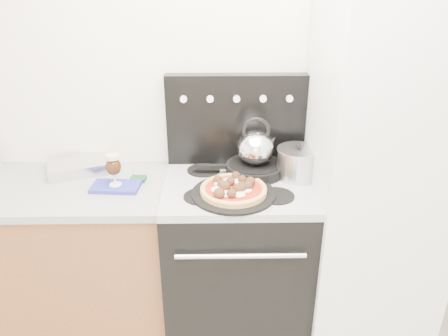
{
  "coord_description": "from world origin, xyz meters",
  "views": [
    {
      "loc": [
        -0.02,
        -0.83,
        1.93
      ],
      "look_at": [
        0.01,
        1.05,
        1.06
      ],
      "focal_mm": 35.0,
      "sensor_mm": 36.0,
      "label": 1
    }
  ],
  "objects_px": {
    "skillet": "(255,169)",
    "stock_pot": "(297,164)",
    "base_cabinet": "(41,260)",
    "pizza": "(234,188)",
    "beer_glass": "(114,170)",
    "oven_mitt": "(116,187)",
    "stove_body": "(237,259)",
    "pizza_pan": "(234,194)",
    "tea_kettle": "(256,145)",
    "fridge": "(375,179)"
  },
  "relations": [
    {
      "from": "tea_kettle",
      "to": "base_cabinet",
      "type": "bearing_deg",
      "value": 166.27
    },
    {
      "from": "oven_mitt",
      "to": "tea_kettle",
      "type": "distance_m",
      "value": 0.75
    },
    {
      "from": "skillet",
      "to": "base_cabinet",
      "type": "bearing_deg",
      "value": -175.9
    },
    {
      "from": "oven_mitt",
      "to": "skillet",
      "type": "distance_m",
      "value": 0.73
    },
    {
      "from": "base_cabinet",
      "to": "pizza",
      "type": "height_order",
      "value": "pizza"
    },
    {
      "from": "base_cabinet",
      "to": "beer_glass",
      "type": "bearing_deg",
      "value": -4.82
    },
    {
      "from": "fridge",
      "to": "pizza",
      "type": "xyz_separation_m",
      "value": [
        -0.73,
        -0.11,
        0.01
      ]
    },
    {
      "from": "beer_glass",
      "to": "pizza",
      "type": "bearing_deg",
      "value": -10.84
    },
    {
      "from": "stove_body",
      "to": "pizza_pan",
      "type": "distance_m",
      "value": 0.5
    },
    {
      "from": "beer_glass",
      "to": "pizza",
      "type": "relative_size",
      "value": 0.52
    },
    {
      "from": "skillet",
      "to": "stock_pot",
      "type": "height_order",
      "value": "stock_pot"
    },
    {
      "from": "oven_mitt",
      "to": "beer_glass",
      "type": "relative_size",
      "value": 1.43
    },
    {
      "from": "pizza",
      "to": "tea_kettle",
      "type": "distance_m",
      "value": 0.3
    },
    {
      "from": "oven_mitt",
      "to": "stock_pot",
      "type": "bearing_deg",
      "value": 4.71
    },
    {
      "from": "beer_glass",
      "to": "skillet",
      "type": "distance_m",
      "value": 0.74
    },
    {
      "from": "base_cabinet",
      "to": "stock_pot",
      "type": "bearing_deg",
      "value": 1.49
    },
    {
      "from": "pizza_pan",
      "to": "pizza",
      "type": "bearing_deg",
      "value": 0.0
    },
    {
      "from": "stove_body",
      "to": "pizza_pan",
      "type": "bearing_deg",
      "value": -101.36
    },
    {
      "from": "stove_body",
      "to": "pizza_pan",
      "type": "relative_size",
      "value": 2.13
    },
    {
      "from": "pizza",
      "to": "skillet",
      "type": "height_order",
      "value": "pizza"
    },
    {
      "from": "stock_pot",
      "to": "tea_kettle",
      "type": "bearing_deg",
      "value": 167.23
    },
    {
      "from": "stove_body",
      "to": "pizza",
      "type": "relative_size",
      "value": 2.72
    },
    {
      "from": "oven_mitt",
      "to": "skillet",
      "type": "height_order",
      "value": "skillet"
    },
    {
      "from": "pizza_pan",
      "to": "skillet",
      "type": "height_order",
      "value": "skillet"
    },
    {
      "from": "beer_glass",
      "to": "pizza_pan",
      "type": "distance_m",
      "value": 0.62
    },
    {
      "from": "skillet",
      "to": "tea_kettle",
      "type": "relative_size",
      "value": 1.42
    },
    {
      "from": "base_cabinet",
      "to": "skillet",
      "type": "relative_size",
      "value": 4.7
    },
    {
      "from": "pizza",
      "to": "tea_kettle",
      "type": "xyz_separation_m",
      "value": [
        0.12,
        0.24,
        0.13
      ]
    },
    {
      "from": "beer_glass",
      "to": "stock_pot",
      "type": "height_order",
      "value": "beer_glass"
    },
    {
      "from": "pizza_pan",
      "to": "stock_pot",
      "type": "relative_size",
      "value": 1.97
    },
    {
      "from": "pizza",
      "to": "skillet",
      "type": "distance_m",
      "value": 0.27
    },
    {
      "from": "stove_body",
      "to": "pizza",
      "type": "xyz_separation_m",
      "value": [
        -0.03,
        -0.13,
        0.52
      ]
    },
    {
      "from": "pizza",
      "to": "stock_pot",
      "type": "relative_size",
      "value": 1.54
    },
    {
      "from": "tea_kettle",
      "to": "pizza_pan",
      "type": "bearing_deg",
      "value": -134.88
    },
    {
      "from": "beer_glass",
      "to": "fridge",
      "type": "bearing_deg",
      "value": -0.41
    },
    {
      "from": "stock_pot",
      "to": "skillet",
      "type": "bearing_deg",
      "value": 167.23
    },
    {
      "from": "oven_mitt",
      "to": "stove_body",
      "type": "bearing_deg",
      "value": 1.42
    },
    {
      "from": "pizza_pan",
      "to": "tea_kettle",
      "type": "relative_size",
      "value": 1.89
    },
    {
      "from": "base_cabinet",
      "to": "pizza",
      "type": "bearing_deg",
      "value": -8.18
    },
    {
      "from": "base_cabinet",
      "to": "stock_pot",
      "type": "height_order",
      "value": "stock_pot"
    },
    {
      "from": "pizza_pan",
      "to": "stock_pot",
      "type": "bearing_deg",
      "value": 29.46
    },
    {
      "from": "beer_glass",
      "to": "stock_pot",
      "type": "distance_m",
      "value": 0.94
    },
    {
      "from": "pizza_pan",
      "to": "pizza",
      "type": "distance_m",
      "value": 0.03
    },
    {
      "from": "skillet",
      "to": "tea_kettle",
      "type": "xyz_separation_m",
      "value": [
        0.0,
        0.0,
        0.14
      ]
    },
    {
      "from": "stock_pot",
      "to": "oven_mitt",
      "type": "bearing_deg",
      "value": -175.29
    },
    {
      "from": "base_cabinet",
      "to": "pizza_pan",
      "type": "bearing_deg",
      "value": -8.18
    },
    {
      "from": "stock_pot",
      "to": "pizza_pan",
      "type": "bearing_deg",
      "value": -150.54
    },
    {
      "from": "skillet",
      "to": "fridge",
      "type": "bearing_deg",
      "value": -12.72
    },
    {
      "from": "stove_body",
      "to": "fridge",
      "type": "xyz_separation_m",
      "value": [
        0.7,
        -0.03,
        0.51
      ]
    },
    {
      "from": "fridge",
      "to": "beer_glass",
      "type": "xyz_separation_m",
      "value": [
        -1.33,
        0.01,
        0.06
      ]
    }
  ]
}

